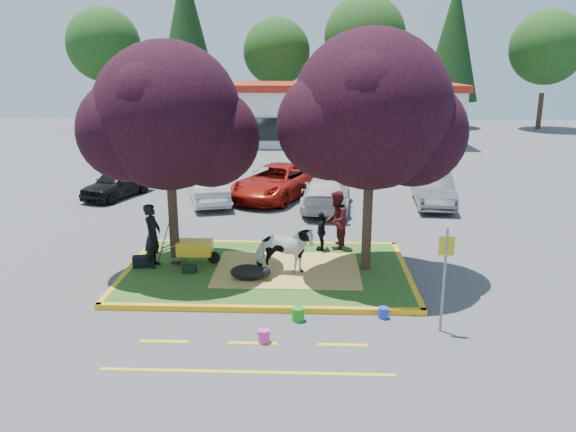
{
  "coord_description": "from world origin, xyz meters",
  "views": [
    {
      "loc": [
        1.24,
        -15.42,
        6.08
      ],
      "look_at": [
        0.6,
        0.5,
        1.64
      ],
      "focal_mm": 35.0,
      "sensor_mm": 36.0,
      "label": 1
    }
  ],
  "objects_px": {
    "handler": "(153,236)",
    "wheelbarrow": "(195,248)",
    "cow": "(284,251)",
    "car_black": "(117,183)",
    "bucket_green": "(298,314)",
    "car_silver": "(208,187)",
    "bucket_pink": "(264,336)",
    "calf": "(248,272)",
    "sign_post": "(445,269)",
    "bucket_blue": "(383,313)"
  },
  "relations": [
    {
      "from": "cow",
      "to": "bucket_pink",
      "type": "distance_m",
      "value": 3.83
    },
    {
      "from": "bucket_pink",
      "to": "bucket_green",
      "type": "bearing_deg",
      "value": 55.99
    },
    {
      "from": "handler",
      "to": "wheelbarrow",
      "type": "xyz_separation_m",
      "value": [
        1.19,
        0.3,
        -0.47
      ]
    },
    {
      "from": "bucket_green",
      "to": "bucket_pink",
      "type": "distance_m",
      "value": 1.33
    },
    {
      "from": "bucket_blue",
      "to": "car_black",
      "type": "bearing_deg",
      "value": 131.27
    },
    {
      "from": "handler",
      "to": "bucket_green",
      "type": "height_order",
      "value": "handler"
    },
    {
      "from": "sign_post",
      "to": "bucket_pink",
      "type": "distance_m",
      "value": 4.35
    },
    {
      "from": "bucket_blue",
      "to": "handler",
      "type": "bearing_deg",
      "value": 155.54
    },
    {
      "from": "handler",
      "to": "wheelbarrow",
      "type": "distance_m",
      "value": 1.31
    },
    {
      "from": "car_black",
      "to": "car_silver",
      "type": "height_order",
      "value": "car_silver"
    },
    {
      "from": "wheelbarrow",
      "to": "car_silver",
      "type": "relative_size",
      "value": 0.44
    },
    {
      "from": "cow",
      "to": "bucket_blue",
      "type": "bearing_deg",
      "value": -131.32
    },
    {
      "from": "calf",
      "to": "car_black",
      "type": "bearing_deg",
      "value": 115.84
    },
    {
      "from": "cow",
      "to": "bucket_blue",
      "type": "distance_m",
      "value": 3.59
    },
    {
      "from": "calf",
      "to": "bucket_pink",
      "type": "relative_size",
      "value": 3.4
    },
    {
      "from": "bucket_green",
      "to": "car_black",
      "type": "relative_size",
      "value": 0.08
    },
    {
      "from": "wheelbarrow",
      "to": "sign_post",
      "type": "relative_size",
      "value": 0.74
    },
    {
      "from": "handler",
      "to": "wheelbarrow",
      "type": "relative_size",
      "value": 1.03
    },
    {
      "from": "calf",
      "to": "bucket_green",
      "type": "distance_m",
      "value": 2.64
    },
    {
      "from": "cow",
      "to": "bucket_green",
      "type": "relative_size",
      "value": 5.17
    },
    {
      "from": "sign_post",
      "to": "bucket_blue",
      "type": "bearing_deg",
      "value": 157.3
    },
    {
      "from": "handler",
      "to": "bucket_pink",
      "type": "height_order",
      "value": "handler"
    },
    {
      "from": "sign_post",
      "to": "car_silver",
      "type": "xyz_separation_m",
      "value": [
        -7.52,
        11.83,
        -0.83
      ]
    },
    {
      "from": "wheelbarrow",
      "to": "sign_post",
      "type": "bearing_deg",
      "value": -31.58
    },
    {
      "from": "cow",
      "to": "calf",
      "type": "distance_m",
      "value": 1.19
    },
    {
      "from": "bucket_pink",
      "to": "car_silver",
      "type": "height_order",
      "value": "car_silver"
    },
    {
      "from": "wheelbarrow",
      "to": "bucket_pink",
      "type": "xyz_separation_m",
      "value": [
        2.43,
        -4.56,
        -0.48
      ]
    },
    {
      "from": "cow",
      "to": "handler",
      "type": "bearing_deg",
      "value": 84.97
    },
    {
      "from": "handler",
      "to": "cow",
      "type": "bearing_deg",
      "value": -91.43
    },
    {
      "from": "sign_post",
      "to": "car_black",
      "type": "height_order",
      "value": "sign_post"
    },
    {
      "from": "calf",
      "to": "handler",
      "type": "height_order",
      "value": "handler"
    },
    {
      "from": "bucket_pink",
      "to": "bucket_blue",
      "type": "bearing_deg",
      "value": 25.24
    },
    {
      "from": "car_silver",
      "to": "handler",
      "type": "bearing_deg",
      "value": 72.95
    },
    {
      "from": "bucket_blue",
      "to": "cow",
      "type": "bearing_deg",
      "value": 136.34
    },
    {
      "from": "sign_post",
      "to": "car_silver",
      "type": "height_order",
      "value": "sign_post"
    },
    {
      "from": "bucket_green",
      "to": "calf",
      "type": "bearing_deg",
      "value": 123.35
    },
    {
      "from": "handler",
      "to": "bucket_pink",
      "type": "xyz_separation_m",
      "value": [
        3.62,
        -4.26,
        -0.95
      ]
    },
    {
      "from": "bucket_pink",
      "to": "car_black",
      "type": "distance_m",
      "value": 15.59
    },
    {
      "from": "bucket_green",
      "to": "car_silver",
      "type": "relative_size",
      "value": 0.08
    },
    {
      "from": "calf",
      "to": "bucket_blue",
      "type": "distance_m",
      "value": 4.04
    },
    {
      "from": "calf",
      "to": "car_black",
      "type": "distance_m",
      "value": 12.43
    },
    {
      "from": "cow",
      "to": "car_black",
      "type": "xyz_separation_m",
      "value": [
        -8.12,
        9.72,
        -0.21
      ]
    },
    {
      "from": "bucket_pink",
      "to": "sign_post",
      "type": "bearing_deg",
      "value": 9.82
    },
    {
      "from": "calf",
      "to": "wheelbarrow",
      "type": "relative_size",
      "value": 0.54
    },
    {
      "from": "cow",
      "to": "sign_post",
      "type": "height_order",
      "value": "sign_post"
    },
    {
      "from": "wheelbarrow",
      "to": "bucket_pink",
      "type": "height_order",
      "value": "wheelbarrow"
    },
    {
      "from": "car_silver",
      "to": "calf",
      "type": "bearing_deg",
      "value": 90.68
    },
    {
      "from": "calf",
      "to": "sign_post",
      "type": "distance_m",
      "value": 5.55
    },
    {
      "from": "calf",
      "to": "bucket_pink",
      "type": "bearing_deg",
      "value": -87.2
    },
    {
      "from": "sign_post",
      "to": "bucket_pink",
      "type": "height_order",
      "value": "sign_post"
    }
  ]
}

